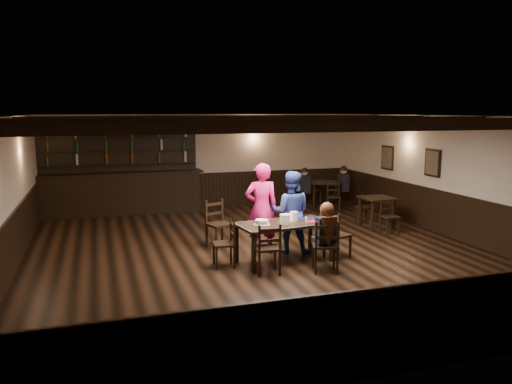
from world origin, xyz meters
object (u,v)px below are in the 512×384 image
object	(u,v)px
cake	(262,222)
chair_near_left	(268,245)
chair_near_right	(326,242)
woman_pink	(261,208)
man_blue	(291,212)
bar_counter	(121,187)
dining_table	(284,226)

from	to	relation	value
cake	chair_near_left	bearing A→B (deg)	-97.22
chair_near_right	woman_pink	bearing A→B (deg)	113.48
cake	woman_pink	bearing A→B (deg)	71.93
man_blue	bar_counter	bearing A→B (deg)	-34.13
man_blue	cake	distance (m)	1.01
man_blue	bar_counter	distance (m)	5.82
chair_near_right	woman_pink	distance (m)	1.72
bar_counter	woman_pink	bearing A→B (deg)	-63.24
dining_table	cake	bearing A→B (deg)	-176.47
chair_near_right	bar_counter	xyz separation A→B (m)	(-3.11, 6.38, 0.18)
chair_near_right	man_blue	size ratio (longest dim) A/B	0.57
bar_counter	man_blue	bearing A→B (deg)	-58.94
dining_table	man_blue	world-z (taller)	man_blue
dining_table	cake	size ratio (longest dim) A/B	6.12
dining_table	bar_counter	world-z (taller)	bar_counter
dining_table	bar_counter	size ratio (longest dim) A/B	0.41
chair_near_left	woman_pink	world-z (taller)	woman_pink
dining_table	chair_near_right	size ratio (longest dim) A/B	1.96
chair_near_left	man_blue	world-z (taller)	man_blue
dining_table	woman_pink	size ratio (longest dim) A/B	1.02
chair_near_right	cake	xyz separation A→B (m)	(-0.91, 0.79, 0.25)
chair_near_left	chair_near_right	xyz separation A→B (m)	(0.99, -0.21, 0.02)
woman_pink	man_blue	xyz separation A→B (m)	(0.56, -0.15, -0.08)
man_blue	bar_counter	xyz separation A→B (m)	(-3.00, 4.98, -0.09)
dining_table	man_blue	xyz separation A→B (m)	(0.36, 0.57, 0.14)
chair_near_right	bar_counter	distance (m)	7.10
chair_near_right	bar_counter	bearing A→B (deg)	115.98
woman_pink	bar_counter	xyz separation A→B (m)	(-2.44, 4.84, -0.17)
man_blue	bar_counter	world-z (taller)	bar_counter
dining_table	chair_near_right	world-z (taller)	chair_near_right
woman_pink	cake	bearing A→B (deg)	80.56
dining_table	man_blue	size ratio (longest dim) A/B	1.12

